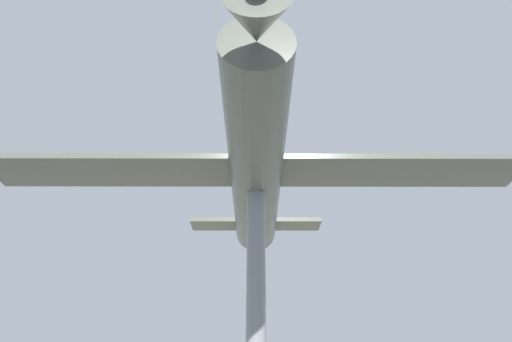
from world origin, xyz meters
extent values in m
cylinder|color=#999EA3|center=(0.00, 0.00, 3.65)|extent=(0.53, 0.53, 7.30)
cylinder|color=slate|center=(0.00, 0.00, 8.13)|extent=(2.20, 10.49, 1.65)
cube|color=slate|center=(0.00, 0.00, 8.13)|extent=(16.82, 2.66, 0.18)
cube|color=slate|center=(0.25, -4.58, 8.25)|extent=(5.41, 1.29, 0.18)
cube|color=slate|center=(0.25, -4.58, 9.41)|extent=(0.24, 1.11, 2.22)
cone|color=slate|center=(-0.31, 5.77, 8.13)|extent=(1.46, 1.22, 1.40)
camera|label=1|loc=(-0.56, 10.86, 1.74)|focal=28.00mm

